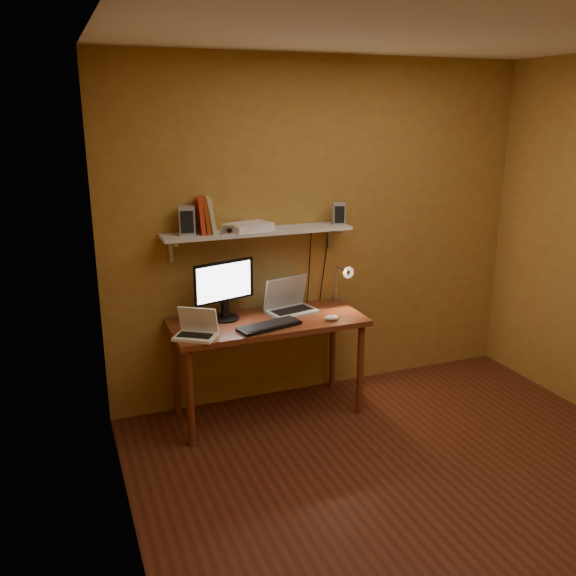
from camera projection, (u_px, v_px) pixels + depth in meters
name	position (u px, v px, depth m)	size (l,w,h in m)	color
room	(445.00, 284.00, 3.30)	(3.44, 3.24, 2.64)	#572416
desk	(268.00, 331.00, 4.43)	(1.40, 0.60, 0.75)	maroon
wall_shelf	(258.00, 232.00, 4.40)	(1.40, 0.25, 0.21)	silver
monitor	(224.00, 287.00, 4.35)	(0.47, 0.25, 0.43)	black
laptop	(289.00, 303.00, 4.57)	(0.40, 0.32, 0.26)	#999BA1
netbook	(197.00, 329.00, 4.06)	(0.33, 0.31, 0.20)	white
keyboard	(269.00, 326.00, 4.24)	(0.46, 0.15, 0.02)	black
mouse	(332.00, 318.00, 4.38)	(0.11, 0.07, 0.04)	white
desk_lamp	(343.00, 279.00, 4.69)	(0.09, 0.23, 0.38)	silver
speaker_left	(187.00, 221.00, 4.20)	(0.11, 0.11, 0.20)	#999BA1
speaker_right	(339.00, 214.00, 4.59)	(0.09, 0.09, 0.16)	#999BA1
books	(206.00, 215.00, 4.24)	(0.15, 0.18, 0.25)	red
shelf_camera	(228.00, 230.00, 4.24)	(0.10, 0.05, 0.06)	silver
router	(248.00, 227.00, 4.37)	(0.32, 0.21, 0.05)	white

